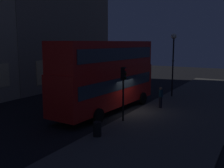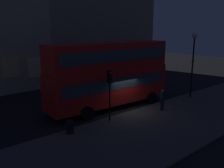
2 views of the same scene
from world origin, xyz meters
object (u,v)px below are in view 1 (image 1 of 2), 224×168
at_px(traffic_light_near_kerb, 124,82).
at_px(litter_bin, 97,129).
at_px(double_decker_bus, 107,72).
at_px(street_lamp, 173,50).
at_px(pedestrian, 161,97).

distance_m(traffic_light_near_kerb, litter_bin, 4.02).
xyz_separation_m(traffic_light_near_kerb, litter_bin, (-3.35, -0.06, -2.22)).
height_order(double_decker_bus, traffic_light_near_kerb, double_decker_bus).
height_order(double_decker_bus, street_lamp, street_lamp).
xyz_separation_m(traffic_light_near_kerb, street_lamp, (9.70, -0.37, 1.89)).
bearing_deg(traffic_light_near_kerb, double_decker_bus, 45.10).
bearing_deg(pedestrian, double_decker_bus, 110.95).
distance_m(double_decker_bus, street_lamp, 8.32).
height_order(pedestrian, litter_bin, pedestrian).
bearing_deg(traffic_light_near_kerb, pedestrian, -17.44).
relative_size(traffic_light_near_kerb, litter_bin, 4.37).
bearing_deg(double_decker_bus, litter_bin, -151.26).
bearing_deg(double_decker_bus, traffic_light_near_kerb, -126.01).
bearing_deg(litter_bin, traffic_light_near_kerb, 1.11).
relative_size(double_decker_bus, litter_bin, 13.27).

